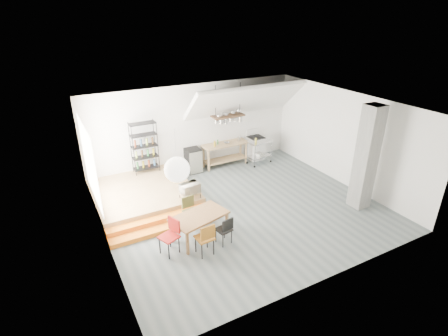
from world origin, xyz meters
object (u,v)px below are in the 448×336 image
rolling_cart (259,149)px  stove (256,147)px  dining_table (199,218)px  mini_fridge (193,160)px

rolling_cart → stove: bearing=67.0°
dining_table → rolling_cart: (4.14, 3.40, -0.02)m
dining_table → rolling_cart: bearing=25.4°
dining_table → mini_fridge: bearing=54.6°
stove → rolling_cart: stove is taller
stove → rolling_cart: size_ratio=1.17×
stove → rolling_cart: 0.49m
stove → dining_table: (-4.26, -3.86, 0.14)m
rolling_cart → mini_fridge: rolling_cart is taller
mini_fridge → stove: bearing=-0.9°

